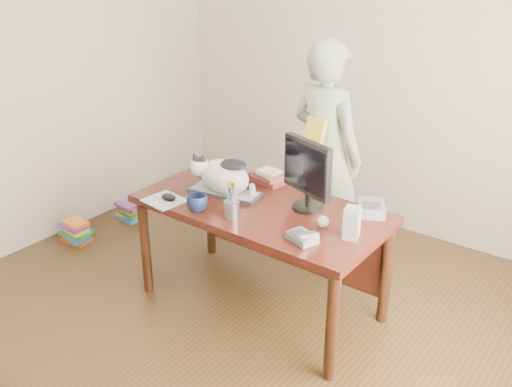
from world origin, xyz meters
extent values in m
plane|color=black|center=(0.00, 0.00, 0.00)|extent=(4.50, 4.50, 0.00)
plane|color=white|center=(0.00, 2.25, 1.35)|extent=(4.00, 0.00, 4.00)
cube|color=black|center=(0.00, 0.60, 0.72)|extent=(1.60, 0.80, 0.05)
cylinder|color=black|center=(-0.74, 0.26, 0.35)|extent=(0.07, 0.07, 0.70)
cylinder|color=black|center=(0.74, 0.26, 0.35)|extent=(0.07, 0.07, 0.70)
cylinder|color=black|center=(-0.74, 0.94, 0.35)|extent=(0.07, 0.07, 0.70)
cylinder|color=black|center=(0.74, 0.94, 0.35)|extent=(0.07, 0.07, 0.70)
cube|color=black|center=(0.00, 0.96, 0.40)|extent=(1.45, 0.03, 0.50)
cube|color=black|center=(-0.29, 0.59, 0.76)|extent=(0.51, 0.27, 0.02)
cube|color=#999A9E|center=(-0.29, 0.59, 0.78)|extent=(0.47, 0.23, 0.01)
ellipsoid|color=white|center=(-0.29, 0.59, 0.87)|extent=(0.40, 0.29, 0.23)
ellipsoid|color=white|center=(-0.46, 0.54, 0.92)|extent=(0.15, 0.15, 0.13)
ellipsoid|color=black|center=(-0.46, 0.54, 0.96)|extent=(0.11, 0.10, 0.05)
cone|color=black|center=(-0.49, 0.53, 0.99)|extent=(0.07, 0.07, 0.08)
cone|color=black|center=(-0.43, 0.54, 0.99)|extent=(0.07, 0.07, 0.08)
ellipsoid|color=black|center=(-0.23, 0.61, 0.97)|extent=(0.22, 0.19, 0.05)
cylinder|color=white|center=(-0.13, 0.68, 0.80)|extent=(0.13, 0.14, 0.05)
cylinder|color=black|center=(0.26, 0.75, 0.76)|extent=(0.25, 0.25, 0.02)
cylinder|color=black|center=(0.26, 0.75, 0.81)|extent=(0.05, 0.05, 0.09)
cube|color=black|center=(0.25, 0.73, 1.03)|extent=(0.39, 0.17, 0.34)
cube|color=black|center=(0.25, 0.71, 1.03)|extent=(0.35, 0.12, 0.28)
cylinder|color=gray|center=(-0.04, 0.36, 0.80)|extent=(0.12, 0.12, 0.11)
cylinder|color=black|center=(-0.06, 0.38, 0.89)|extent=(0.04, 0.03, 0.16)
cylinder|color=#0D49BC|center=(-0.03, 0.34, 0.89)|extent=(0.03, 0.03, 0.16)
cylinder|color=red|center=(-0.04, 0.38, 0.89)|extent=(0.02, 0.04, 0.16)
cylinder|color=#19811B|center=(-0.05, 0.35, 0.89)|extent=(0.02, 0.03, 0.16)
cylinder|color=#BBBABF|center=(-0.03, 0.35, 0.90)|extent=(0.02, 0.03, 0.12)
cylinder|color=#BBBABF|center=(-0.03, 0.35, 0.90)|extent=(0.02, 0.03, 0.12)
torus|color=orange|center=(-0.05, 0.36, 0.97)|extent=(0.05, 0.03, 0.05)
torus|color=orange|center=(-0.01, 0.35, 0.97)|extent=(0.05, 0.03, 0.05)
cube|color=#B0B3BC|center=(-0.54, 0.28, 0.75)|extent=(0.27, 0.25, 0.01)
ellipsoid|color=black|center=(-0.52, 0.30, 0.77)|extent=(0.12, 0.08, 0.04)
imported|color=black|center=(-0.27, 0.30, 0.80)|extent=(0.17, 0.17, 0.10)
cube|color=slate|center=(0.46, 0.37, 0.77)|extent=(0.19, 0.16, 0.04)
cube|color=#3D3D40|center=(0.43, 0.37, 0.79)|extent=(0.09, 0.10, 0.01)
cube|color=#BBBABF|center=(0.50, 0.37, 0.80)|extent=(0.08, 0.14, 0.05)
cube|color=#9E9FA1|center=(0.66, 0.56, 0.84)|extent=(0.10, 0.11, 0.19)
sphere|color=beige|center=(0.47, 0.58, 0.79)|extent=(0.07, 0.07, 0.07)
cube|color=#4B1418|center=(-0.18, 0.94, 0.77)|extent=(0.25, 0.20, 0.04)
cube|color=brown|center=(-0.17, 0.94, 0.80)|extent=(0.24, 0.21, 0.03)
cube|color=silver|center=(-0.19, 0.95, 0.83)|extent=(0.15, 0.13, 0.02)
cube|color=slate|center=(0.60, 0.92, 0.78)|extent=(0.25, 0.27, 0.06)
cube|color=#3D3D40|center=(0.62, 0.90, 0.81)|extent=(0.15, 0.15, 0.01)
imported|color=beige|center=(-0.02, 1.44, 0.85)|extent=(0.68, 0.52, 1.69)
cube|color=yellow|center=(-0.02, 1.27, 1.05)|extent=(0.18, 0.12, 0.22)
cube|color=#A13117|center=(-1.75, 0.40, 0.01)|extent=(0.25, 0.19, 0.03)
cube|color=#195A99|center=(-1.74, 0.39, 0.04)|extent=(0.23, 0.18, 0.03)
cube|color=#24792A|center=(-1.76, 0.41, 0.08)|extent=(0.27, 0.22, 0.03)
cube|color=gold|center=(-1.75, 0.40, 0.11)|extent=(0.21, 0.16, 0.03)
cube|color=#743584|center=(-1.76, 0.39, 0.14)|extent=(0.23, 0.17, 0.03)
cube|color=orange|center=(-1.74, 0.41, 0.17)|extent=(0.21, 0.17, 0.03)
cube|color=#195A99|center=(-1.72, 0.95, 0.02)|extent=(0.25, 0.19, 0.03)
cube|color=orange|center=(-1.73, 0.96, 0.05)|extent=(0.22, 0.19, 0.03)
cube|color=#24792A|center=(-1.71, 0.94, 0.08)|extent=(0.24, 0.19, 0.03)
cube|color=#A13117|center=(-1.72, 0.96, 0.11)|extent=(0.21, 0.16, 0.03)
cube|color=#743584|center=(-1.73, 0.94, 0.14)|extent=(0.22, 0.17, 0.03)
camera|label=1|loc=(1.95, -2.03, 2.29)|focal=40.00mm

